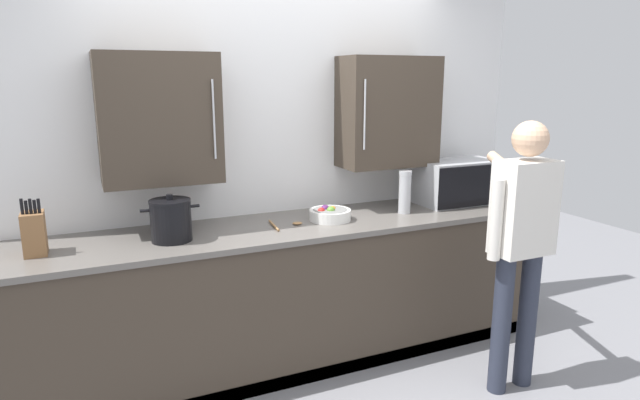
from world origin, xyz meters
TOP-DOWN VIEW (x-y plane):
  - back_wall_tiled at (-0.00, 1.21)m, footprint 3.80×0.44m
  - counter_unit at (0.00, 0.87)m, footprint 3.49×0.70m
  - microwave_oven at (1.28, 0.91)m, footprint 0.59×0.36m
  - wooden_spoon at (-0.08, 0.84)m, footprint 0.20×0.24m
  - stock_pot at (-0.78, 0.81)m, footprint 0.33×0.23m
  - thermos_flask at (0.78, 0.82)m, footprint 0.09×0.09m
  - fruit_bowl at (0.24, 0.85)m, footprint 0.27×0.27m
  - knife_block at (-1.47, 0.85)m, footprint 0.11×0.15m
  - person_figure at (1.06, 0.02)m, footprint 0.51×0.68m

SIDE VIEW (x-z plane):
  - counter_unit at x=0.00m, z-range 0.00..0.94m
  - wooden_spoon at x=-0.08m, z-range 0.94..0.96m
  - person_figure at x=1.06m, z-range 0.16..1.78m
  - fruit_bowl at x=0.24m, z-range 0.93..1.03m
  - knife_block at x=-1.47m, z-range 0.90..1.21m
  - stock_pot at x=-0.78m, z-range 0.92..1.19m
  - thermos_flask at x=0.78m, z-range 0.94..1.23m
  - microwave_oven at x=1.28m, z-range 0.94..1.26m
  - back_wall_tiled at x=0.00m, z-range 0.07..2.73m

